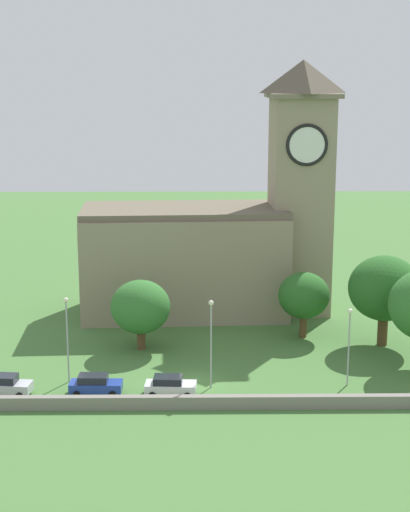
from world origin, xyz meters
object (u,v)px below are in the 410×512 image
Objects in this scene: car_white at (170,385)px; streetlamp_east_mid at (349,334)px; streetlamp_central at (211,331)px; tree_riverside_east at (304,296)px; tree_by_tower at (385,289)px; church at (218,239)px; car_blue at (95,384)px; tree_churchyard at (141,307)px; car_silver at (4,385)px; streetlamp_west_mid at (67,327)px.

streetlamp_east_mid is at bearing 7.29° from car_white.
tree_riverside_east is (9.77, 13.48, -0.73)m from streetlamp_central.
streetlamp_central is 20.58m from tree_by_tower.
church is at bearing 79.04° from car_white.
streetlamp_east_mid is at bearing -80.48° from tree_riverside_east.
streetlamp_central is at bearing 7.83° from car_blue.
tree_by_tower is at bearing 24.26° from car_blue.
streetlamp_east_mid is 21.01m from tree_churchyard.
streetlamp_west_mid reaches higher than car_silver.
car_blue is at bearing 177.93° from car_white.
streetlamp_west_mid is at bearing -122.92° from church.
car_silver is 0.67× the size of tree_churchyard.
tree_riverside_east is at bearing 12.00° from tree_churchyard.
tree_churchyard is (3.16, 11.33, 3.47)m from car_blue.
tree_by_tower is 1.31× the size of tree_churchyard.
streetlamp_west_mid is 25.40m from tree_riverside_east.
tree_by_tower is at bearing 62.70° from streetlamp_east_mid.
car_silver is at bearing -179.03° from car_blue.
car_white is 5.81m from streetlamp_central.
streetlamp_central is 1.13× the size of streetlamp_east_mid.
streetlamp_central reaches higher than streetlamp_east_mid.
streetlamp_west_mid is at bearing 29.81° from car_silver.
car_silver is 31.40m from tree_riverside_east.
car_white is 12.50m from tree_churchyard.
streetlamp_east_mid is 0.76× the size of tree_by_tower.
church is at bearing 52.09° from car_silver.
car_silver is 1.05× the size of car_white.
church is 3.66× the size of streetlamp_west_mid.
church reaches higher than streetlamp_west_mid.
streetlamp_west_mid is 24.55m from streetlamp_east_mid.
car_white is (14.09, -0.10, -0.07)m from car_silver.
church is 6.41× the size of car_white.
tree_by_tower is (16.24, -11.67, -2.57)m from church.
car_blue reaches higher than car_white.
car_silver is at bearing -176.36° from streetlamp_east_mid.
car_silver is at bearing 179.59° from car_white.
church is 6.34× the size of car_blue.
tree_by_tower is at bearing 30.92° from car_white.
streetlamp_east_mid reaches higher than tree_riverside_east.
car_white is 0.56× the size of streetlamp_central.
church reaches higher than tree_by_tower.
tree_churchyard is at bearing 55.77° from streetlamp_west_mid.
car_white is 0.48× the size of tree_by_tower.
tree_by_tower is at bearing 2.31° from tree_churchyard.
car_white is 0.65× the size of tree_riverside_east.
car_silver is 16.17m from tree_churchyard.
car_white is at bearing -74.46° from tree_churchyard.
streetlamp_east_mid is 13.27m from tree_riverside_east.
tree_riverside_east is at bearing 28.67° from car_silver.
streetlamp_central reaches higher than streetlamp_west_mid.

